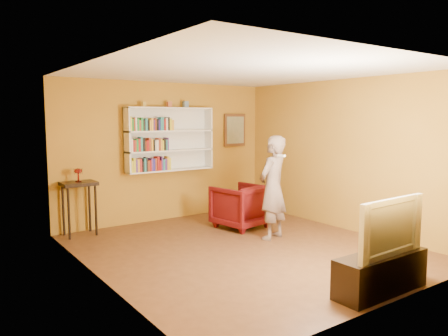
# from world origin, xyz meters

# --- Properties ---
(room_shell) EXTENTS (5.30, 5.80, 2.88)m
(room_shell) POSITION_xyz_m (0.00, 0.00, 1.02)
(room_shell) COLOR #4D2E18
(room_shell) RESTS_ON ground
(bookshelf) EXTENTS (1.80, 0.29, 1.23)m
(bookshelf) POSITION_xyz_m (0.00, 2.41, 1.59)
(bookshelf) COLOR silver
(bookshelf) RESTS_ON room_shell
(books_row_lower) EXTENTS (0.81, 0.18, 0.27)m
(books_row_lower) POSITION_xyz_m (-0.45, 2.30, 1.13)
(books_row_lower) COLOR gold
(books_row_lower) RESTS_ON bookshelf
(books_row_middle) EXTENTS (0.77, 0.19, 0.27)m
(books_row_middle) POSITION_xyz_m (-0.49, 2.30, 1.51)
(books_row_middle) COLOR silver
(books_row_middle) RESTS_ON bookshelf
(books_row_upper) EXTENTS (0.88, 0.19, 0.26)m
(books_row_upper) POSITION_xyz_m (-0.42, 2.30, 1.89)
(books_row_upper) COLOR gold
(books_row_upper) RESTS_ON bookshelf
(ornament_left) EXTENTS (0.07, 0.07, 0.09)m
(ornament_left) POSITION_xyz_m (-0.54, 2.35, 2.26)
(ornament_left) COLOR #B29233
(ornament_left) RESTS_ON bookshelf
(ornament_centre) EXTENTS (0.08, 0.08, 0.11)m
(ornament_centre) POSITION_xyz_m (-0.01, 2.35, 2.27)
(ornament_centre) COLOR #9E5134
(ornament_centre) RESTS_ON bookshelf
(ornament_right) EXTENTS (0.09, 0.09, 0.13)m
(ornament_right) POSITION_xyz_m (0.36, 2.35, 2.28)
(ornament_right) COLOR slate
(ornament_right) RESTS_ON bookshelf
(framed_painting) EXTENTS (0.55, 0.05, 0.70)m
(framed_painting) POSITION_xyz_m (1.65, 2.46, 1.75)
(framed_painting) COLOR #553018
(framed_painting) RESTS_ON room_shell
(console_table) EXTENTS (0.57, 0.43, 0.93)m
(console_table) POSITION_xyz_m (-1.82, 2.25, 0.77)
(console_table) COLOR black
(console_table) RESTS_ON ground
(ruby_lustre) EXTENTS (0.14, 0.14, 0.23)m
(ruby_lustre) POSITION_xyz_m (-1.82, 2.25, 1.09)
(ruby_lustre) COLOR maroon
(ruby_lustre) RESTS_ON console_table
(armchair) EXTENTS (0.98, 1.00, 0.80)m
(armchair) POSITION_xyz_m (0.77, 1.10, 0.40)
(armchair) COLOR #41040A
(armchair) RESTS_ON ground
(person) EXTENTS (0.72, 0.59, 1.72)m
(person) POSITION_xyz_m (0.74, 0.18, 0.86)
(person) COLOR brown
(person) RESTS_ON ground
(game_remote) EXTENTS (0.04, 0.15, 0.04)m
(game_remote) POSITION_xyz_m (0.62, -0.14, 1.42)
(game_remote) COLOR white
(game_remote) RESTS_ON person
(tv_cabinet) EXTENTS (1.28, 0.38, 0.46)m
(tv_cabinet) POSITION_xyz_m (0.25, -2.25, 0.23)
(tv_cabinet) COLOR black
(tv_cabinet) RESTS_ON ground
(television) EXTENTS (1.15, 0.19, 0.66)m
(television) POSITION_xyz_m (0.25, -2.25, 0.79)
(television) COLOR black
(television) RESTS_ON tv_cabinet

